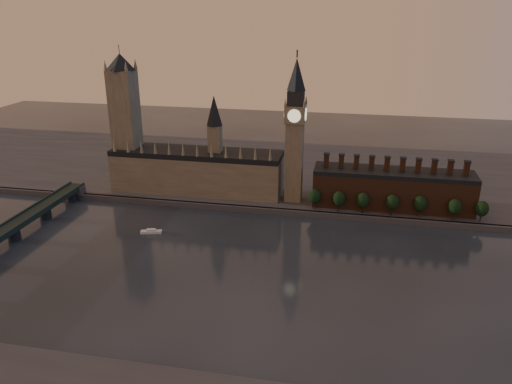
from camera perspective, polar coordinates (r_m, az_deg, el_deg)
ground at (r=274.98m, az=-0.82°, el=-9.79°), size 900.00×900.00×0.00m
north_bank at (r=434.97m, az=4.08°, el=2.23°), size 900.00×182.00×4.00m
palace_of_westminster at (r=383.48m, az=-6.68°, el=2.66°), size 130.00×30.30×74.00m
victoria_tower at (r=394.33m, az=-14.71°, el=8.27°), size 24.00×24.00×108.00m
big_ben at (r=353.70m, az=4.48°, el=7.12°), size 15.00×15.00×107.00m
chimney_block at (r=363.83m, az=15.31°, el=0.40°), size 110.00×25.00×37.00m
embankment_tree_0 at (r=350.76m, az=6.71°, el=-0.50°), size 8.60×8.60×14.88m
embankment_tree_1 at (r=348.82m, az=9.44°, el=-0.77°), size 8.60×8.60×14.88m
embankment_tree_2 at (r=349.06m, az=12.12°, el=-0.95°), size 8.60×8.60×14.88m
embankment_tree_3 at (r=350.46m, az=15.32°, el=-1.15°), size 8.60×8.60×14.88m
embankment_tree_4 at (r=353.70m, az=18.25°, el=-1.27°), size 8.60×8.60×14.88m
embankment_tree_5 at (r=355.91m, az=21.76°, el=-1.59°), size 8.60×8.60×14.88m
embankment_tree_6 at (r=359.68m, az=24.42°, el=-1.76°), size 8.60×8.60×14.88m
river_boat at (r=331.85m, az=-11.89°, el=-4.44°), size 14.19×6.91×2.73m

